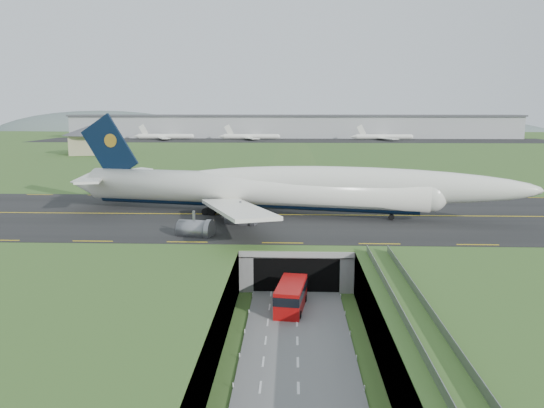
{
  "coord_description": "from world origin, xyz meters",
  "views": [
    {
      "loc": [
        -0.73,
        -62.73,
        25.33
      ],
      "look_at": [
        -3.85,
        20.0,
        10.48
      ],
      "focal_mm": 35.0,
      "sensor_mm": 36.0,
      "label": 1
    }
  ],
  "objects": [
    {
      "name": "ground",
      "position": [
        0.0,
        0.0,
        0.0
      ],
      "size": [
        900.0,
        900.0,
        0.0
      ],
      "primitive_type": "plane",
      "color": "#325D25",
      "rests_on": "ground"
    },
    {
      "name": "airfield_deck",
      "position": [
        0.0,
        0.0,
        3.0
      ],
      "size": [
        800.0,
        800.0,
        6.0
      ],
      "primitive_type": "cube",
      "color": "gray",
      "rests_on": "ground"
    },
    {
      "name": "trench_road",
      "position": [
        0.0,
        -7.5,
        0.1
      ],
      "size": [
        12.0,
        75.0,
        0.2
      ],
      "primitive_type": "cube",
      "color": "slate",
      "rests_on": "ground"
    },
    {
      "name": "taxiway",
      "position": [
        0.0,
        33.0,
        6.09
      ],
      "size": [
        800.0,
        44.0,
        0.18
      ],
      "primitive_type": "cube",
      "color": "black",
      "rests_on": "airfield_deck"
    },
    {
      "name": "tunnel_portal",
      "position": [
        0.0,
        16.71,
        3.33
      ],
      "size": [
        17.0,
        22.3,
        6.0
      ],
      "color": "gray",
      "rests_on": "ground"
    },
    {
      "name": "guideway",
      "position": [
        11.0,
        -19.11,
        5.32
      ],
      "size": [
        3.0,
        53.0,
        7.05
      ],
      "color": "#A8A8A3",
      "rests_on": "ground"
    },
    {
      "name": "jumbo_jet",
      "position": [
        -2.28,
        32.63,
        11.12
      ],
      "size": [
        87.03,
        56.52,
        19.08
      ],
      "rotation": [
        0.0,
        0.0,
        -0.2
      ],
      "color": "white",
      "rests_on": "ground"
    },
    {
      "name": "shuttle_tram",
      "position": [
        -0.74,
        1.53,
        1.9
      ],
      "size": [
        4.39,
        8.95,
        3.48
      ],
      "rotation": [
        0.0,
        0.0,
        -0.14
      ],
      "color": "#AA0B0B",
      "rests_on": "ground"
    },
    {
      "name": "service_building",
      "position": [
        -87.48,
        163.21,
        13.39
      ],
      "size": [
        27.09,
        27.09,
        12.48
      ],
      "rotation": [
        0.0,
        0.0,
        0.21
      ],
      "color": "tan",
      "rests_on": "ground"
    },
    {
      "name": "cargo_terminal",
      "position": [
        -0.16,
        299.41,
        13.96
      ],
      "size": [
        320.0,
        67.0,
        15.6
      ],
      "color": "#B2B2B2",
      "rests_on": "ground"
    },
    {
      "name": "distant_hills",
      "position": [
        64.38,
        430.0,
        -4.0
      ],
      "size": [
        700.0,
        91.0,
        60.0
      ],
      "color": "#52635F",
      "rests_on": "ground"
    }
  ]
}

